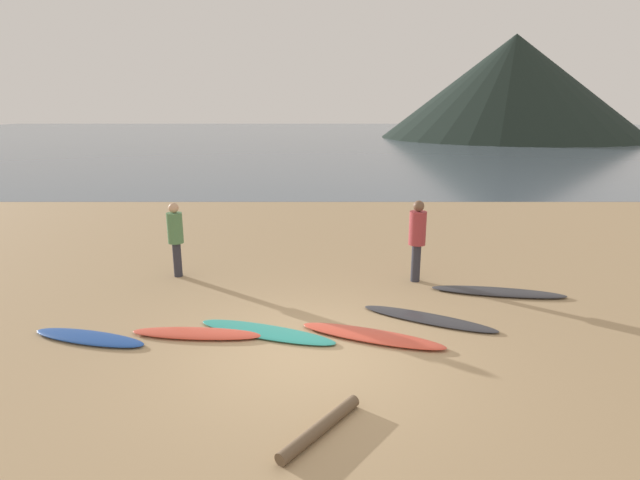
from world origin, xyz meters
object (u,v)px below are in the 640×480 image
Objects in this scene: surfboard_5 at (499,292)px; driftwood_log at (321,428)px; surfboard_3 at (372,336)px; surfboard_1 at (198,333)px; surfboard_4 at (429,319)px; person_0 at (176,234)px; person_1 at (418,234)px; surfboard_2 at (267,332)px; surfboard_0 at (90,337)px.

driftwood_log is (-3.67, -4.59, 0.04)m from surfboard_5.
surfboard_3 is at bearing 71.23° from driftwood_log.
driftwood_log is (2.07, -2.61, 0.03)m from surfboard_1.
surfboard_3 reaches higher than surfboard_4.
person_0 is (-1.16, 3.10, 0.95)m from surfboard_1.
person_1 is (4.17, 2.77, 1.02)m from surfboard_1.
surfboard_3 is at bearing 15.04° from surfboard_2.
person_0 is 5.35m from person_1.
person_0 reaches higher than surfboard_5.
person_1 is at bearing 38.01° from surfboard_1.
surfboard_5 is at bearing 23.47° from surfboard_1.
surfboard_2 is 1.48× the size of person_0.
surfboard_2 is at bearing -141.38° from surfboard_4.
surfboard_2 is 1.02× the size of surfboard_4.
person_1 reaches higher than surfboard_1.
driftwood_log reaches higher than surfboard_0.
surfboard_0 is 2.92m from surfboard_2.
surfboard_1 is 2.93m from surfboard_3.
surfboard_0 is at bearing -170.84° from surfboard_1.
person_1 is at bearing -74.30° from person_0.
surfboard_5 is 1.58× the size of person_0.
surfboard_3 is at bearing 16.43° from surfboard_0.
person_1 reaches higher than person_0.
person_0 is at bearing 115.06° from surfboard_1.
person_0 reaches higher than surfboard_3.
surfboard_3 is at bearing -118.44° from surfboard_4.
person_0 is 6.63m from driftwood_log.
surfboard_4 is 3.80m from driftwood_log.
person_0 is at bearing 148.32° from surfboard_2.
surfboard_2 is at bearing -164.00° from surfboard_3.
surfboard_4 is (5.79, 0.79, -0.01)m from surfboard_0.
surfboard_2 is at bearing -146.32° from surfboard_5.
surfboard_2 is 4.97m from surfboard_5.
driftwood_log is (-0.86, -2.52, 0.03)m from surfboard_3.
surfboard_2 is 2.93m from surfboard_4.
person_1 is (0.15, 2.12, 1.03)m from surfboard_4.
surfboard_4 is 5.82m from person_0.
surfboard_3 is (1.78, -0.18, 0.01)m from surfboard_2.
surfboard_1 is 0.91× the size of surfboard_4.
driftwood_log reaches higher than surfboard_1.
surfboard_4 is 2.18m from surfboard_5.
surfboard_5 reaches higher than surfboard_2.
surfboard_0 is 4.56m from driftwood_log.
person_0 is at bearing -177.93° from surfboard_5.
surfboard_4 is at bearing 55.51° from person_1.
surfboard_1 is at bearing -143.32° from surfboard_4.
surfboard_5 is at bearing -79.95° from person_0.
surfboard_4 is (4.03, 0.65, -0.01)m from surfboard_1.
surfboard_1 is 0.89× the size of surfboard_2.
surfboard_2 is (2.91, 0.23, -0.01)m from surfboard_0.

